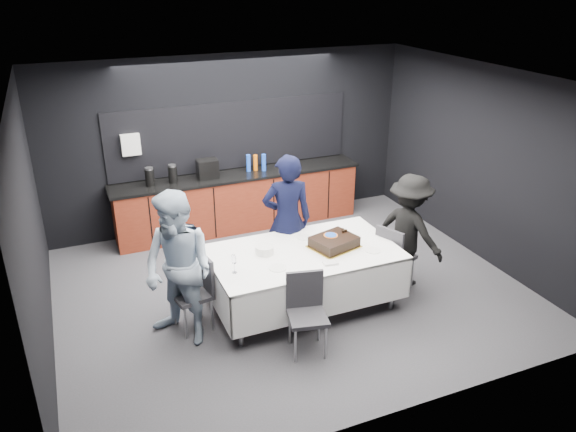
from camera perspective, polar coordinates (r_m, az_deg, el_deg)
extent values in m
plane|color=#414146|center=(7.65, 0.29, -7.49)|extent=(6.00, 6.00, 0.00)
cube|color=white|center=(6.64, 0.34, 13.61)|extent=(6.00, 5.00, 0.04)
cube|color=black|center=(9.26, -5.78, 7.56)|extent=(6.00, 0.04, 2.80)
cube|color=black|center=(5.05, 11.53, -7.41)|extent=(6.00, 0.04, 2.80)
cube|color=black|center=(6.56, -24.60, -1.62)|extent=(0.04, 5.00, 2.80)
cube|color=black|center=(8.58, 19.17, 5.02)|extent=(0.04, 5.00, 2.80)
cube|color=#621E0F|center=(9.30, -4.99, 1.46)|extent=(4.00, 0.60, 0.90)
cube|color=black|center=(9.13, -5.10, 4.18)|extent=(4.10, 0.64, 0.04)
cube|color=black|center=(9.21, -5.77, 8.12)|extent=(4.00, 0.03, 1.10)
cube|color=white|center=(8.84, -15.70, 7.01)|extent=(0.28, 0.12, 0.32)
cylinder|color=black|center=(8.79, -13.86, 3.81)|extent=(0.14, 0.14, 0.26)
cylinder|color=black|center=(8.84, -11.63, 4.15)|extent=(0.14, 0.14, 0.26)
cube|color=black|center=(8.95, -8.19, 4.77)|extent=(0.32, 0.24, 0.30)
cylinder|color=blue|center=(9.18, -4.04, 5.39)|extent=(0.07, 0.07, 0.28)
cylinder|color=orange|center=(9.22, -3.33, 5.43)|extent=(0.07, 0.07, 0.26)
cylinder|color=blue|center=(9.19, -2.47, 5.45)|extent=(0.07, 0.07, 0.28)
cylinder|color=white|center=(9.35, -0.72, 5.17)|extent=(0.08, 0.08, 0.09)
cylinder|color=white|center=(9.39, 0.02, 5.27)|extent=(0.08, 0.08, 0.09)
cylinder|color=white|center=(9.44, 0.70, 5.36)|extent=(0.08, 0.08, 0.09)
cylinder|color=#99999E|center=(8.74, -13.95, 4.71)|extent=(0.12, 0.12, 0.03)
cylinder|color=#99999E|center=(8.80, -11.70, 5.03)|extent=(0.12, 0.12, 0.03)
cylinder|color=#99999E|center=(6.45, -4.86, -10.24)|extent=(0.06, 0.06, 0.75)
cylinder|color=#99999E|center=(7.27, -7.34, -6.11)|extent=(0.06, 0.06, 0.75)
cylinder|color=#99999E|center=(7.20, 10.54, -6.66)|extent=(0.06, 0.06, 0.75)
cylinder|color=#99999E|center=(7.94, 6.69, -3.33)|extent=(0.06, 0.06, 0.75)
cube|color=white|center=(6.96, 1.59, -3.72)|extent=(2.32, 1.32, 0.04)
cube|color=white|center=(6.58, 3.90, -8.19)|extent=(2.32, 0.02, 0.55)
cube|color=white|center=(7.61, -0.44, -3.40)|extent=(2.32, 0.02, 0.55)
cube|color=white|center=(6.76, -7.45, -7.43)|extent=(0.02, 1.32, 0.55)
cube|color=white|center=(7.58, 9.55, -3.90)|extent=(0.02, 1.32, 0.55)
cube|color=gold|center=(7.07, 4.69, -3.11)|extent=(0.66, 0.59, 0.01)
cube|color=black|center=(7.04, 4.71, -2.65)|extent=(0.61, 0.54, 0.11)
cube|color=black|center=(7.01, 4.72, -2.19)|extent=(0.61, 0.54, 0.01)
cylinder|color=orange|center=(7.05, 4.36, -1.96)|extent=(0.18, 0.18, 0.00)
cylinder|color=blue|center=(7.05, 4.36, -1.93)|extent=(0.15, 0.15, 0.01)
sphere|color=black|center=(7.17, 5.58, -1.38)|extent=(0.04, 0.04, 0.04)
sphere|color=black|center=(7.15, 5.87, -1.48)|extent=(0.04, 0.04, 0.04)
sphere|color=black|center=(7.13, 5.58, -1.53)|extent=(0.04, 0.04, 0.04)
cylinder|color=white|center=(6.87, -2.40, -3.45)|extent=(0.22, 0.22, 0.10)
cylinder|color=white|center=(6.57, -1.05, -5.29)|extent=(0.21, 0.21, 0.01)
cylinder|color=white|center=(7.35, 6.71, -2.10)|extent=(0.21, 0.21, 0.01)
cylinder|color=white|center=(7.03, 8.63, -3.47)|extent=(0.19, 0.19, 0.01)
cylinder|color=white|center=(7.29, 1.66, -2.15)|extent=(0.20, 0.20, 0.01)
cube|color=white|center=(6.67, 4.33, -4.76)|extent=(0.19, 0.13, 0.03)
cylinder|color=white|center=(6.51, -5.46, -5.72)|extent=(0.06, 0.06, 0.00)
cylinder|color=white|center=(6.48, -5.48, -5.24)|extent=(0.01, 0.01, 0.12)
cylinder|color=white|center=(6.42, -5.52, -4.39)|extent=(0.05, 0.05, 0.10)
cube|color=#2E2D32|center=(6.78, -9.75, -7.90)|extent=(0.49, 0.49, 0.05)
cube|color=#2E2D32|center=(6.72, -8.41, -5.66)|extent=(0.11, 0.42, 0.45)
cylinder|color=#99999E|center=(6.99, -11.47, -9.23)|extent=(0.03, 0.03, 0.44)
cylinder|color=#99999E|center=(6.72, -10.37, -10.61)|extent=(0.03, 0.03, 0.44)
cylinder|color=#99999E|center=(7.09, -8.90, -8.49)|extent=(0.03, 0.03, 0.44)
cylinder|color=#99999E|center=(6.83, -7.71, -9.81)|extent=(0.03, 0.03, 0.44)
cube|color=#2E2D32|center=(7.65, 10.90, -4.11)|extent=(0.55, 0.55, 0.05)
cube|color=#2E2D32|center=(7.39, 10.21, -2.91)|extent=(0.20, 0.40, 0.45)
cylinder|color=#99999E|center=(7.81, 12.51, -5.57)|extent=(0.03, 0.03, 0.44)
cylinder|color=#99999E|center=(7.96, 10.46, -4.77)|extent=(0.03, 0.03, 0.44)
cylinder|color=#99999E|center=(7.55, 11.10, -6.51)|extent=(0.03, 0.03, 0.44)
cylinder|color=#99999E|center=(7.71, 9.01, -5.65)|extent=(0.03, 0.03, 0.44)
cube|color=#2E2D32|center=(6.30, 2.01, -10.25)|extent=(0.50, 0.50, 0.05)
cube|color=#2E2D32|center=(6.32, 1.69, -7.42)|extent=(0.42, 0.13, 0.45)
cylinder|color=#99999E|center=(6.27, 0.75, -13.00)|extent=(0.03, 0.03, 0.44)
cylinder|color=#99999E|center=(6.33, 3.85, -12.65)|extent=(0.03, 0.03, 0.44)
cylinder|color=#99999E|center=(6.54, 0.18, -11.24)|extent=(0.03, 0.03, 0.44)
cylinder|color=#99999E|center=(6.60, 3.14, -10.93)|extent=(0.03, 0.03, 0.44)
imported|color=black|center=(7.47, -0.09, -0.41)|extent=(0.74, 0.57, 1.82)
imported|color=#9DB0C6|center=(6.38, -11.04, -5.38)|extent=(1.08, 1.13, 1.83)
imported|color=black|center=(7.63, 12.18, -1.49)|extent=(0.92, 1.16, 1.57)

